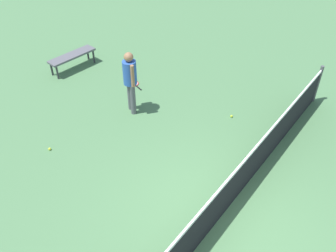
{
  "coord_description": "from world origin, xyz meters",
  "views": [
    {
      "loc": [
        4.0,
        1.87,
        5.84
      ],
      "look_at": [
        -0.83,
        -1.81,
        0.9
      ],
      "focal_mm": 39.48,
      "sensor_mm": 36.0,
      "label": 1
    }
  ],
  "objects_px": {
    "tennis_racket_near_player": "(134,84)",
    "tennis_ball_by_net": "(50,149)",
    "tennis_ball_near_player": "(232,116)",
    "player_near_side": "(130,78)",
    "courtside_bench": "(72,57)"
  },
  "relations": [
    {
      "from": "tennis_racket_near_player",
      "to": "tennis_ball_near_player",
      "type": "xyz_separation_m",
      "value": [
        -0.35,
        3.04,
        0.02
      ]
    },
    {
      "from": "player_near_side",
      "to": "tennis_ball_near_player",
      "type": "height_order",
      "value": "player_near_side"
    },
    {
      "from": "tennis_ball_by_net",
      "to": "tennis_racket_near_player",
      "type": "bearing_deg",
      "value": -174.56
    },
    {
      "from": "player_near_side",
      "to": "courtside_bench",
      "type": "relative_size",
      "value": 1.11
    },
    {
      "from": "courtside_bench",
      "to": "tennis_racket_near_player",
      "type": "bearing_deg",
      "value": 102.04
    },
    {
      "from": "tennis_ball_near_player",
      "to": "tennis_racket_near_player",
      "type": "bearing_deg",
      "value": -83.41
    },
    {
      "from": "tennis_ball_near_player",
      "to": "courtside_bench",
      "type": "relative_size",
      "value": 0.04
    },
    {
      "from": "tennis_racket_near_player",
      "to": "courtside_bench",
      "type": "distance_m",
      "value": 2.16
    },
    {
      "from": "player_near_side",
      "to": "tennis_ball_by_net",
      "type": "distance_m",
      "value": 2.56
    },
    {
      "from": "tennis_racket_near_player",
      "to": "tennis_ball_by_net",
      "type": "height_order",
      "value": "tennis_ball_by_net"
    },
    {
      "from": "tennis_racket_near_player",
      "to": "tennis_ball_by_net",
      "type": "xyz_separation_m",
      "value": [
        3.3,
        0.31,
        0.02
      ]
    },
    {
      "from": "tennis_ball_near_player",
      "to": "courtside_bench",
      "type": "distance_m",
      "value": 5.19
    },
    {
      "from": "tennis_ball_near_player",
      "to": "tennis_ball_by_net",
      "type": "xyz_separation_m",
      "value": [
        3.65,
        -2.73,
        0.0
      ]
    },
    {
      "from": "player_near_side",
      "to": "tennis_racket_near_player",
      "type": "relative_size",
      "value": 2.8
    },
    {
      "from": "tennis_racket_near_player",
      "to": "tennis_ball_near_player",
      "type": "distance_m",
      "value": 3.06
    }
  ]
}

